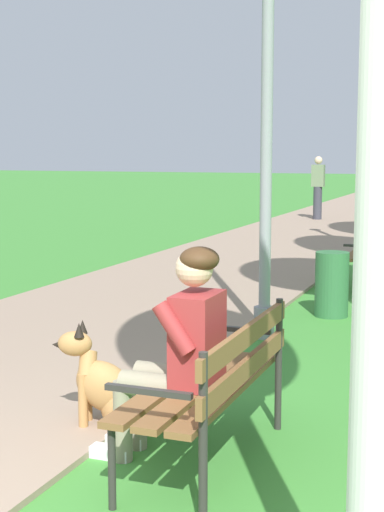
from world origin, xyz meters
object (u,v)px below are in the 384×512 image
park_bench_mid (378,249)px  lamp_post_near (267,84)px  park_bench_near (216,378)px  lamp_post_mid (377,135)px  person_seated_on_near_bench (179,346)px  litter_bin (332,284)px  pedestrian_distant (318,188)px  dog_shepherd (112,391)px

park_bench_mid → lamp_post_near: lamp_post_near is taller
park_bench_near → lamp_post_mid: 9.66m
park_bench_near → lamp_post_near: 3.59m
person_seated_on_near_bench → litter_bin: size_ratio=1.79×
park_bench_near → lamp_post_near: (-0.57, 3.01, 1.87)m
lamp_post_mid → person_seated_on_near_bench: bearing=-88.6°
park_bench_mid → pedestrian_distant: bearing=106.4°
dog_shepherd → lamp_post_mid: lamp_post_mid is taller
park_bench_near → dog_shepherd: size_ratio=1.83×
park_bench_mid → person_seated_on_near_bench: 6.16m
person_seated_on_near_bench → lamp_post_mid: 9.65m
park_bench_near → litter_bin: size_ratio=2.14×
lamp_post_mid → pedestrian_distant: size_ratio=2.40×
dog_shepherd → park_bench_near: bearing=-20.0°
pedestrian_distant → litter_bin: bearing=-77.3°
litter_bin → park_bench_mid: bearing=83.3°
person_seated_on_near_bench → lamp_post_mid: bearing=91.4°
park_bench_mid → litter_bin: (-0.23, -1.92, -0.16)m
litter_bin → pedestrian_distant: bearing=102.7°
park_bench_near → lamp_post_mid: lamp_post_mid is taller
park_bench_near → lamp_post_near: lamp_post_near is taller
park_bench_mid → person_seated_on_near_bench: size_ratio=1.20×
dog_shepherd → pedestrian_distant: size_ratio=0.50×
pedestrian_distant → dog_shepherd: bearing=-82.9°
park_bench_mid → pedestrian_distant: size_ratio=0.91×
lamp_post_mid → litter_bin: bearing=-86.9°
park_bench_near → person_seated_on_near_bench: 0.27m
lamp_post_near → park_bench_near: bearing=-79.3°
lamp_post_near → litter_bin: size_ratio=6.59×
lamp_post_near → park_bench_mid: bearing=78.4°
person_seated_on_near_bench → dog_shepherd: (-0.59, 0.31, -0.42)m
dog_shepherd → person_seated_on_near_bench: bearing=-28.0°
park_bench_mid → lamp_post_near: 3.69m
park_bench_near → dog_shepherd: (-0.80, 0.29, -0.25)m
person_seated_on_near_bench → pedestrian_distant: size_ratio=0.76×
park_bench_mid → lamp_post_mid: (-0.52, 3.40, 1.54)m
lamp_post_near → pedestrian_distant: size_ratio=2.80×
person_seated_on_near_bench → lamp_post_near: (-0.36, 3.03, 1.70)m
park_bench_near → lamp_post_near: bearing=100.7°
lamp_post_mid → pedestrian_distant: bearing=110.5°
dog_shepherd → lamp_post_near: size_ratio=0.18×
dog_shepherd → lamp_post_mid: bearing=87.8°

